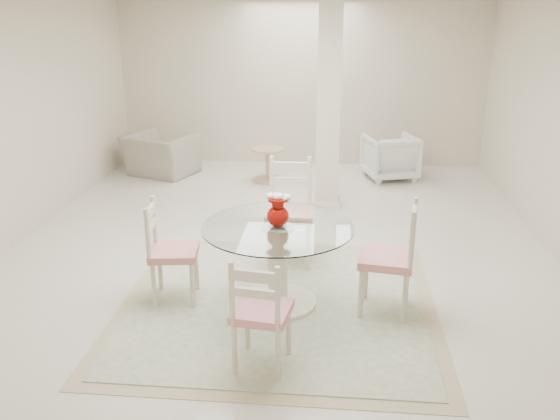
# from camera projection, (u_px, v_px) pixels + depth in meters

# --- Properties ---
(ground) EXTENTS (7.00, 7.00, 0.00)m
(ground) POSITION_uv_depth(u_px,v_px,m) (281.00, 240.00, 6.89)
(ground) COLOR white
(ground) RESTS_ON ground
(room_shell) EXTENTS (6.02, 7.02, 2.71)m
(room_shell) POSITION_uv_depth(u_px,v_px,m) (281.00, 78.00, 6.27)
(room_shell) COLOR beige
(room_shell) RESTS_ON ground
(column) EXTENTS (0.30, 0.30, 2.70)m
(column) POSITION_uv_depth(u_px,v_px,m) (329.00, 106.00, 7.62)
(column) COLOR beige
(column) RESTS_ON ground
(area_rug) EXTENTS (2.85, 2.85, 0.02)m
(area_rug) POSITION_uv_depth(u_px,v_px,m) (278.00, 304.00, 5.42)
(area_rug) COLOR tan
(area_rug) RESTS_ON ground
(dining_table) EXTENTS (1.34, 1.34, 0.77)m
(dining_table) POSITION_uv_depth(u_px,v_px,m) (278.00, 266.00, 5.29)
(dining_table) COLOR beige
(dining_table) RESTS_ON ground
(red_vase) EXTENTS (0.23, 0.20, 0.30)m
(red_vase) POSITION_uv_depth(u_px,v_px,m) (278.00, 211.00, 5.12)
(red_vase) COLOR #A40C05
(red_vase) RESTS_ON dining_table
(dining_chair_east) EXTENTS (0.52, 0.52, 1.13)m
(dining_chair_east) POSITION_uv_depth(u_px,v_px,m) (396.00, 251.00, 5.09)
(dining_chair_east) COLOR beige
(dining_chair_east) RESTS_ON ground
(dining_chair_north) EXTENTS (0.50, 0.50, 1.21)m
(dining_chair_north) POSITION_uv_depth(u_px,v_px,m) (290.00, 203.00, 6.17)
(dining_chair_north) COLOR beige
(dining_chair_north) RESTS_ON ground
(dining_chair_west) EXTENTS (0.47, 0.47, 1.05)m
(dining_chair_west) POSITION_uv_depth(u_px,v_px,m) (166.00, 244.00, 5.34)
(dining_chair_west) COLOR beige
(dining_chair_west) RESTS_ON ground
(dining_chair_south) EXTENTS (0.46, 0.46, 1.02)m
(dining_chair_south) POSITION_uv_depth(u_px,v_px,m) (259.00, 306.00, 4.29)
(dining_chair_south) COLOR beige
(dining_chair_south) RESTS_ON ground
(recliner_taupe) EXTENTS (1.25, 1.18, 0.65)m
(recliner_taupe) POSITION_uv_depth(u_px,v_px,m) (161.00, 155.00, 9.39)
(recliner_taupe) COLOR #9F9883
(recliner_taupe) RESTS_ON ground
(armchair_white) EXTENTS (0.92, 0.93, 0.69)m
(armchair_white) POSITION_uv_depth(u_px,v_px,m) (390.00, 157.00, 9.17)
(armchair_white) COLOR white
(armchair_white) RESTS_ON ground
(side_table) EXTENTS (0.49, 0.49, 0.51)m
(side_table) POSITION_uv_depth(u_px,v_px,m) (268.00, 166.00, 9.07)
(side_table) COLOR tan
(side_table) RESTS_ON ground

